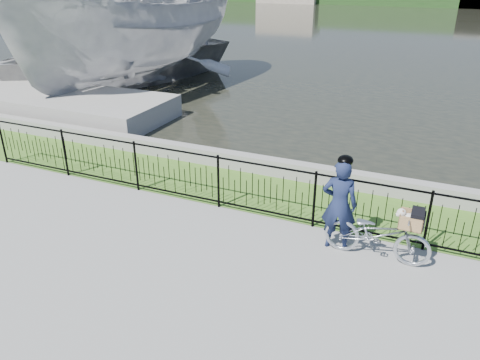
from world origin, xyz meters
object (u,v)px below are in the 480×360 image
at_px(cyclist, 339,204).
at_px(boat_far, 113,56).
at_px(boat_near, 131,32).
at_px(bicycle_rig, 378,233).
at_px(dock, 33,100).

relative_size(cyclist, boat_far, 0.14).
bearing_deg(boat_near, cyclist, -38.93).
bearing_deg(bicycle_rig, dock, 159.91).
height_order(cyclist, boat_near, boat_near).
bearing_deg(boat_near, bicycle_rig, -37.22).
bearing_deg(cyclist, boat_far, 141.86).
relative_size(bicycle_rig, boat_near, 0.15).
height_order(dock, boat_near, boat_near).
height_order(bicycle_rig, boat_near, boat_near).
relative_size(bicycle_rig, cyclist, 1.01).
bearing_deg(cyclist, dock, 159.07).
distance_m(bicycle_rig, boat_far, 15.62).
bearing_deg(bicycle_rig, cyclist, 174.59).
relative_size(bicycle_rig, boat_far, 0.14).
distance_m(dock, boat_near, 4.36).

